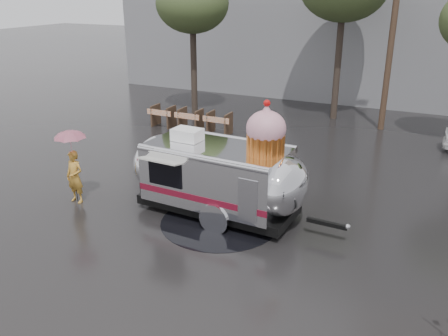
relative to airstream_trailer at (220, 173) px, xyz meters
The scene contains 8 objects.
ground 3.02m from the airstream_trailer, 80.43° to the right, with size 120.00×120.00×0.00m, color black.
puddles 1.85m from the airstream_trailer, 142.72° to the left, with size 6.05×6.63×0.01m.
utility_pole 12.15m from the airstream_trailer, 75.36° to the left, with size 1.60×0.28×9.00m.
tree_left 12.91m from the airstream_trailer, 122.42° to the left, with size 3.64×3.64×6.95m.
barricade_row 8.91m from the airstream_trailer, 125.02° to the left, with size 4.30×0.80×1.00m.
airstream_trailer is the anchor object (origin of this frame).
person_left 4.61m from the airstream_trailer, 165.18° to the right, with size 0.60×0.40×1.66m, color #C08930.
umbrella_pink 4.63m from the airstream_trailer, 165.18° to the right, with size 1.18×1.18×2.36m.
Camera 1 is at (5.12, -8.71, 6.34)m, focal length 38.00 mm.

